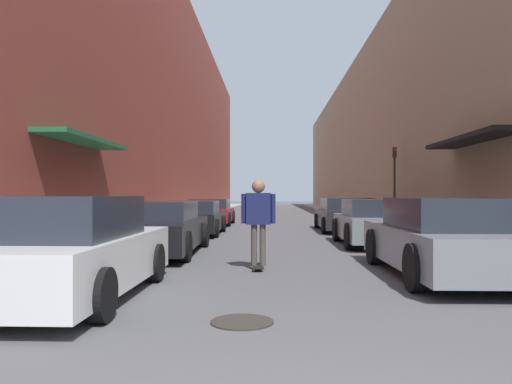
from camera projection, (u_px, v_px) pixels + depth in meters
name	position (u px, v px, depth m)	size (l,w,h in m)	color
ground	(273.00, 219.00, 28.42)	(145.40, 145.40, 0.00)	#515154
curb_strip_left	(205.00, 214.00, 35.17)	(1.80, 66.09, 0.12)	#A3A099
curb_strip_right	(341.00, 214.00, 34.89)	(1.80, 66.09, 0.12)	#A3A099
building_row_left	(164.00, 110.00, 35.28)	(4.90, 66.09, 14.75)	brown
building_row_right	(382.00, 138.00, 34.83)	(4.90, 66.09, 10.77)	tan
parked_car_left_0	(67.00, 250.00, 6.74)	(1.99, 4.19, 1.39)	silver
parked_car_left_1	(161.00, 228.00, 11.85)	(1.85, 4.84, 1.25)	black
parked_car_left_2	(193.00, 218.00, 17.49)	(2.02, 4.02, 1.19)	black
parked_car_left_3	(211.00, 212.00, 23.04)	(2.03, 3.94, 1.20)	maroon
parked_car_right_0	(446.00, 238.00, 8.55)	(2.05, 4.68, 1.36)	gray
parked_car_right_1	(374.00, 223.00, 13.79)	(1.94, 3.93, 1.28)	gray
parked_car_right_2	(345.00, 215.00, 19.24)	(2.07, 4.69, 1.27)	#232326
skateboarder	(258.00, 214.00, 9.40)	(0.65, 0.78, 1.69)	black
manhole_cover	(242.00, 322.00, 5.49)	(0.70, 0.70, 0.02)	#332D28
traffic_light	(395.00, 176.00, 21.83)	(0.16, 0.22, 3.36)	#2D2D2D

